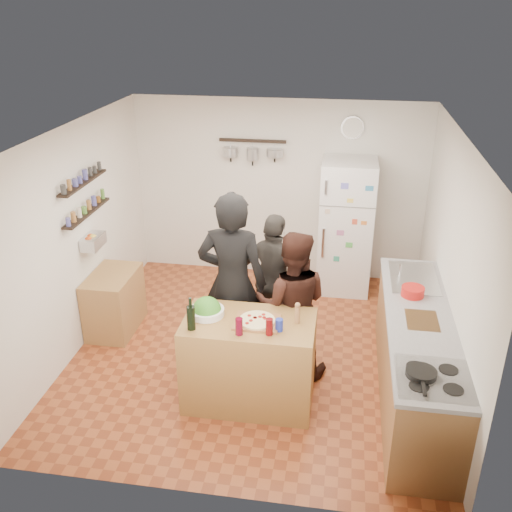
% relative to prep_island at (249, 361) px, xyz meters
% --- Properties ---
extents(room_shell, '(4.20, 4.20, 4.20)m').
position_rel_prep_island_xyz_m(room_shell, '(-0.09, 1.24, 0.79)').
color(room_shell, brown).
rests_on(room_shell, ground).
extents(prep_island, '(1.25, 0.72, 0.91)m').
position_rel_prep_island_xyz_m(prep_island, '(0.00, 0.00, 0.00)').
color(prep_island, olive).
rests_on(prep_island, floor).
extents(pizza_board, '(0.42, 0.34, 0.02)m').
position_rel_prep_island_xyz_m(pizza_board, '(0.08, -0.02, 0.47)').
color(pizza_board, brown).
rests_on(pizza_board, prep_island).
extents(pizza, '(0.34, 0.34, 0.02)m').
position_rel_prep_island_xyz_m(pizza, '(0.08, -0.02, 0.48)').
color(pizza, beige).
rests_on(pizza, pizza_board).
extents(salad_bowl, '(0.34, 0.34, 0.07)m').
position_rel_prep_island_xyz_m(salad_bowl, '(-0.42, 0.05, 0.49)').
color(salad_bowl, silver).
rests_on(salad_bowl, prep_island).
extents(wine_bottle, '(0.08, 0.08, 0.23)m').
position_rel_prep_island_xyz_m(wine_bottle, '(-0.50, -0.22, 0.57)').
color(wine_bottle, black).
rests_on(wine_bottle, prep_island).
extents(wine_glass_near, '(0.07, 0.07, 0.16)m').
position_rel_prep_island_xyz_m(wine_glass_near, '(-0.05, -0.24, 0.54)').
color(wine_glass_near, '#500619').
rests_on(wine_glass_near, prep_island).
extents(wine_glass_far, '(0.07, 0.07, 0.16)m').
position_rel_prep_island_xyz_m(wine_glass_far, '(0.22, -0.20, 0.54)').
color(wine_glass_far, '#52070A').
rests_on(wine_glass_far, prep_island).
extents(pepper_mill, '(0.05, 0.05, 0.17)m').
position_rel_prep_island_xyz_m(pepper_mill, '(0.45, 0.05, 0.54)').
color(pepper_mill, '#9B6B41').
rests_on(pepper_mill, prep_island).
extents(salt_canister, '(0.07, 0.07, 0.12)m').
position_rel_prep_island_xyz_m(salt_canister, '(0.30, -0.12, 0.51)').
color(salt_canister, navy).
rests_on(salt_canister, prep_island).
extents(person_left, '(0.74, 0.50, 1.99)m').
position_rel_prep_island_xyz_m(person_left, '(-0.27, 0.57, 0.54)').
color(person_left, black).
rests_on(person_left, floor).
extents(person_center, '(0.80, 0.64, 1.61)m').
position_rel_prep_island_xyz_m(person_center, '(0.35, 0.56, 0.35)').
color(person_center, black).
rests_on(person_center, floor).
extents(person_back, '(1.00, 0.70, 1.57)m').
position_rel_prep_island_xyz_m(person_back, '(0.10, 1.11, 0.33)').
color(person_back, '#2A2825').
rests_on(person_back, floor).
extents(counter_run, '(0.63, 2.63, 0.90)m').
position_rel_prep_island_xyz_m(counter_run, '(1.61, 0.30, -0.01)').
color(counter_run, '#9E7042').
rests_on(counter_run, floor).
extents(stove_top, '(0.60, 0.62, 0.02)m').
position_rel_prep_island_xyz_m(stove_top, '(1.61, -0.65, 0.46)').
color(stove_top, white).
rests_on(stove_top, counter_run).
extents(skillet, '(0.25, 0.25, 0.05)m').
position_rel_prep_island_xyz_m(skillet, '(1.51, -0.63, 0.49)').
color(skillet, black).
rests_on(skillet, stove_top).
extents(sink, '(0.50, 0.80, 0.03)m').
position_rel_prep_island_xyz_m(sink, '(1.61, 1.15, 0.46)').
color(sink, silver).
rests_on(sink, counter_run).
extents(cutting_board, '(0.30, 0.40, 0.02)m').
position_rel_prep_island_xyz_m(cutting_board, '(1.61, 0.26, 0.46)').
color(cutting_board, brown).
rests_on(cutting_board, counter_run).
extents(red_bowl, '(0.23, 0.23, 0.10)m').
position_rel_prep_island_xyz_m(red_bowl, '(1.56, 0.74, 0.51)').
color(red_bowl, red).
rests_on(red_bowl, counter_run).
extents(fridge, '(0.70, 0.68, 1.80)m').
position_rel_prep_island_xyz_m(fridge, '(0.86, 2.60, 0.45)').
color(fridge, white).
rests_on(fridge, floor).
extents(wall_clock, '(0.30, 0.03, 0.30)m').
position_rel_prep_island_xyz_m(wall_clock, '(0.86, 2.93, 1.69)').
color(wall_clock, silver).
rests_on(wall_clock, back_wall).
extents(spice_shelf_lower, '(0.12, 1.00, 0.02)m').
position_rel_prep_island_xyz_m(spice_shelf_lower, '(-2.02, 1.05, 1.04)').
color(spice_shelf_lower, black).
rests_on(spice_shelf_lower, left_wall).
extents(spice_shelf_upper, '(0.12, 1.00, 0.02)m').
position_rel_prep_island_xyz_m(spice_shelf_upper, '(-2.02, 1.05, 1.40)').
color(spice_shelf_upper, black).
rests_on(spice_shelf_upper, left_wall).
extents(produce_basket, '(0.18, 0.35, 0.14)m').
position_rel_prep_island_xyz_m(produce_basket, '(-1.99, 1.05, 0.69)').
color(produce_basket, silver).
rests_on(produce_basket, left_wall).
extents(side_table, '(0.50, 0.80, 0.73)m').
position_rel_prep_island_xyz_m(side_table, '(-1.83, 1.07, -0.09)').
color(side_table, '#A78046').
rests_on(side_table, floor).
extents(pot_rack, '(0.90, 0.04, 0.04)m').
position_rel_prep_island_xyz_m(pot_rack, '(-0.44, 2.85, 1.49)').
color(pot_rack, black).
rests_on(pot_rack, back_wall).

